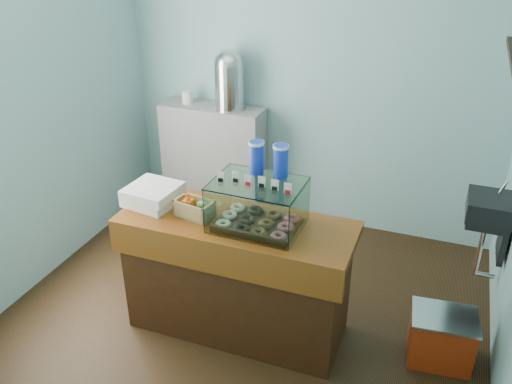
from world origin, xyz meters
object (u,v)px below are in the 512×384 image
at_px(display_case, 260,200).
at_px(counter, 237,276).
at_px(coffee_urn, 229,78).
at_px(red_cooler, 441,338).

bearing_deg(display_case, counter, -169.24).
bearing_deg(coffee_urn, display_case, -60.54).
height_order(counter, coffee_urn, coffee_urn).
bearing_deg(counter, red_cooler, 7.24).
height_order(display_case, red_cooler, display_case).
distance_m(counter, display_case, 0.64).
bearing_deg(coffee_urn, counter, -65.65).
distance_m(counter, coffee_urn, 1.96).
height_order(coffee_urn, red_cooler, coffee_urn).
bearing_deg(counter, display_case, 9.46).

